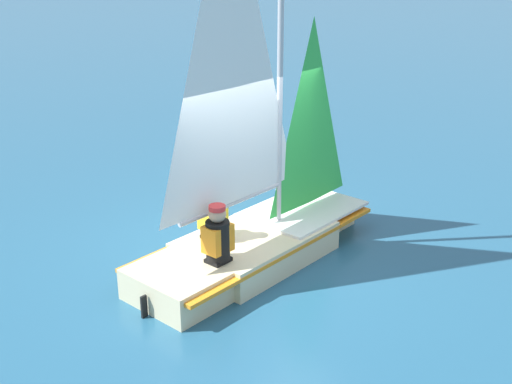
# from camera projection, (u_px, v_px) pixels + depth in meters

# --- Properties ---
(ground_plane) EXTENTS (260.00, 260.00, 0.00)m
(ground_plane) POSITION_uv_depth(u_px,v_px,m) (256.00, 259.00, 8.99)
(ground_plane) COLOR #235675
(sailboat_main) EXTENTS (3.99, 2.92, 5.17)m
(sailboat_main) POSITION_uv_depth(u_px,v_px,m) (255.00, 211.00, 8.71)
(sailboat_main) COLOR beige
(sailboat_main) RESTS_ON ground_plane
(sailor_helm) EXTENTS (0.42, 0.40, 1.16)m
(sailor_helm) POSITION_uv_depth(u_px,v_px,m) (213.00, 222.00, 8.62)
(sailor_helm) COLOR black
(sailor_helm) RESTS_ON ground_plane
(sailor_crew) EXTENTS (0.42, 0.40, 1.16)m
(sailor_crew) POSITION_uv_depth(u_px,v_px,m) (218.00, 245.00, 7.95)
(sailor_crew) COLOR black
(sailor_crew) RESTS_ON ground_plane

